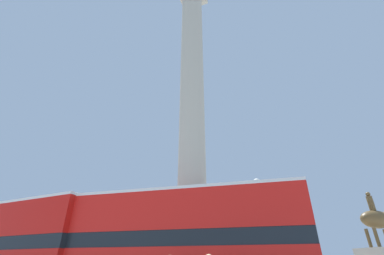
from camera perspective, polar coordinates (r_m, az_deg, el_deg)
monument_column at (r=16.11m, az=0.00°, el=-6.75°), size 6.39×6.39×25.11m
bus_a at (r=17.19m, az=-36.54°, el=-20.48°), size 11.43×3.61×4.30m
bus_b at (r=11.22m, az=-4.72°, el=-24.08°), size 10.70×3.59×4.26m
street_lamp at (r=12.51m, az=15.54°, el=-22.08°), size 0.37×0.37×5.24m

